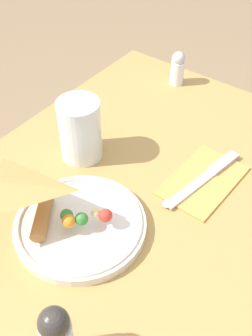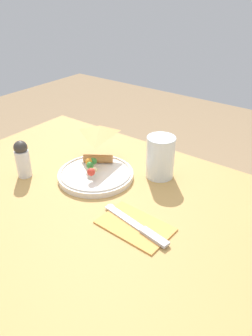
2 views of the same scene
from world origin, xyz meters
name	(u,v)px [view 2 (image 2 of 2)]	position (x,y,z in m)	size (l,w,h in m)	color
dining_table	(90,234)	(0.00, 0.00, 0.62)	(0.96, 0.73, 0.74)	tan
plate_pizza	(96,173)	(0.05, -0.09, 0.75)	(0.21, 0.21, 0.05)	silver
milk_glass	(160,158)	(-0.09, -0.20, 0.80)	(0.08, 0.08, 0.12)	white
napkin_folded	(135,226)	(-0.17, 0.02, 0.74)	(0.17, 0.11, 0.00)	#E59E4C
butter_knife	(138,226)	(-0.18, 0.02, 0.75)	(0.20, 0.05, 0.01)	#B2B2B7
pepper_shaker	(22,159)	(0.22, 0.03, 0.79)	(0.04, 0.04, 0.11)	silver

